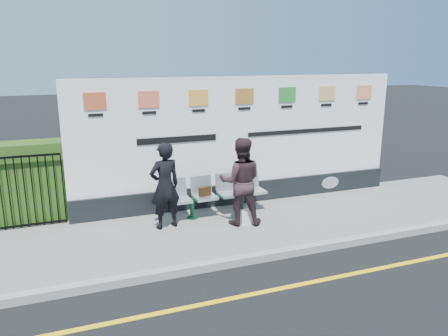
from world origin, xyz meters
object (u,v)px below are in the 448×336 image
(bench, at_px, (217,205))
(woman_right, at_px, (241,181))
(billboard, at_px, (243,149))
(woman_left, at_px, (165,186))

(bench, distance_m, woman_right, 0.98)
(bench, height_order, woman_right, woman_right)
(billboard, distance_m, woman_right, 1.51)
(woman_left, distance_m, woman_right, 1.56)
(billboard, xyz_separation_m, woman_right, (-0.60, -1.33, -0.38))
(billboard, bearing_deg, woman_right, -114.29)
(woman_right, bearing_deg, woman_left, 5.52)
(bench, bearing_deg, woman_left, -166.86)
(bench, distance_m, woman_left, 1.44)
(billboard, xyz_separation_m, woman_left, (-2.12, -1.00, -0.41))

